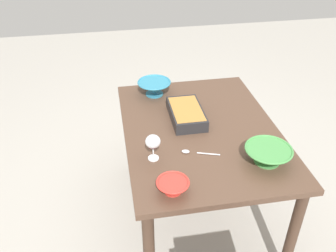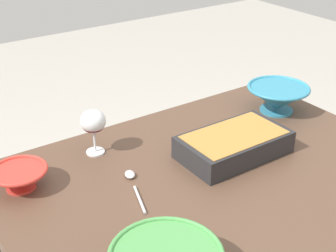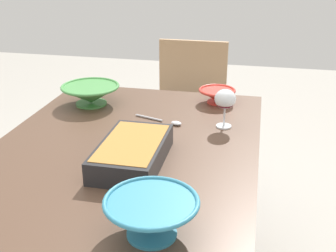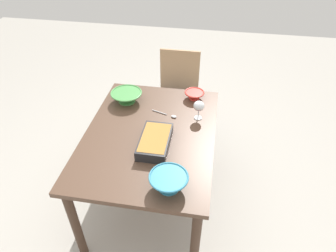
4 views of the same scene
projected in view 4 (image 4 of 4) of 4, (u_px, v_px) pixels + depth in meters
name	position (u px, v px, depth m)	size (l,w,h in m)	color
ground_plane	(153.00, 198.00, 2.67)	(8.00, 8.00, 0.00)	#B2ADA3
dining_table	(150.00, 143.00, 2.26)	(1.27, 0.94, 0.75)	brown
chair	(178.00, 92.00, 3.11)	(0.40, 0.42, 0.90)	#334772
wine_glass	(199.00, 107.00, 2.27)	(0.08, 0.08, 0.15)	white
casserole_dish	(155.00, 141.00, 2.07)	(0.35, 0.20, 0.08)	#262628
mixing_bowl	(127.00, 96.00, 2.49)	(0.26, 0.26, 0.09)	#4C994C
small_bowl	(194.00, 95.00, 2.53)	(0.17, 0.17, 0.07)	red
serving_bowl	(169.00, 182.00, 1.77)	(0.23, 0.23, 0.10)	teal
serving_spoon	(169.00, 115.00, 2.36)	(0.09, 0.21, 0.01)	silver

